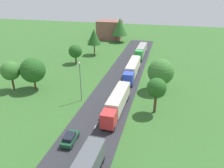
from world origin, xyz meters
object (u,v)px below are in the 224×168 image
Objects in this scene: truck_fourth at (141,50)px; tree_ash at (94,37)px; car_second at (70,138)px; tree_elm at (161,72)px; tree_maple at (120,27)px; tree_oak at (157,88)px; tree_lime at (75,51)px; truck_third at (132,69)px; tree_birch at (10,71)px; distant_building at (110,30)px; truck_second at (117,102)px; tree_pine at (33,70)px; lamppost_second at (80,80)px.

tree_ash is at bearing -173.30° from truck_fourth.
tree_elm is (12.78, 23.24, 3.83)m from car_second.
tree_maple reaches higher than tree_ash.
tree_oak is 1.19× the size of tree_lime.
tree_birch is at bearing -149.51° from truck_third.
tree_elm is 0.73× the size of distant_building.
truck_second is 1.98× the size of tree_birch.
truck_second is 12.37m from car_second.
tree_maple is at bearing 79.60° from tree_pine.
lamppost_second reaches higher than tree_lime.
truck_third is at bearing 32.84° from tree_pine.
distant_building is at bearing 99.83° from car_second.
truck_fourth is 2.16× the size of tree_lime.
tree_maple is at bearing 76.68° from tree_lime.
tree_birch is at bearing -107.36° from tree_lime.
car_second is at bearing -35.18° from tree_birch.
lamppost_second is 0.96× the size of tree_ash.
lamppost_second is at bearing 103.81° from car_second.
lamppost_second is at bearing -149.75° from tree_elm.
truck_second is 40.38m from tree_ash.
tree_maple reaches higher than tree_birch.
tree_pine is (-12.97, 2.79, 0.00)m from lamppost_second.
truck_second is 2.32× the size of tree_lime.
truck_fourth is 1.71× the size of tree_elm.
car_second is at bearing -76.19° from lamppost_second.
tree_elm is (19.56, -45.59, -2.03)m from tree_maple.
tree_birch is at bearing -97.82° from distant_building.
car_second is 0.38× the size of tree_maple.
car_second is 14.78m from lamppost_second.
tree_ash is at bearing -87.03° from distant_building.
car_second is 26.26m from tree_birch.
tree_maple reaches higher than truck_second.
truck_fourth is at bearing -54.54° from distant_building.
distant_building is at bearing 116.50° from tree_elm.
lamppost_second is at bearing -81.09° from distant_building.
distant_building is (-18.11, 63.72, 1.94)m from truck_second.
truck_fourth is 1.28× the size of tree_maple.
lamppost_second reaches higher than distant_building.
car_second is 0.43× the size of tree_ash.
tree_pine is at bearing 165.88° from truck_second.
tree_birch is (-17.82, 1.15, -0.01)m from lamppost_second.
truck_third is 3.78× the size of car_second.
tree_elm reaches higher than tree_birch.
lamppost_second is at bearing -64.83° from tree_lime.
distant_building reaches higher than tree_pine.
tree_birch is 23.15m from tree_lime.
distant_building is (1.34, 37.87, 0.11)m from tree_lime.
tree_elm is 0.84× the size of tree_ash.
tree_pine reaches higher than tree_lime.
truck_third is 48.04m from distant_building.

